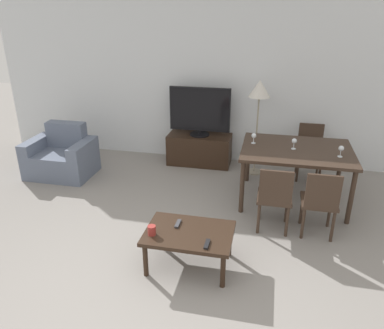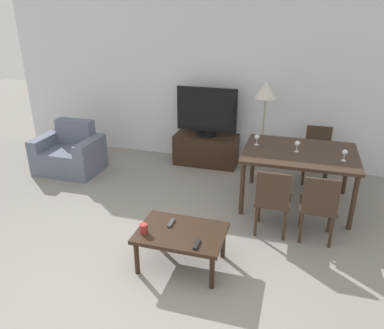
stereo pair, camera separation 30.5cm
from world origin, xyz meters
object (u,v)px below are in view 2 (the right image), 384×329
object	(u,v)px
dining_table	(300,157)
wine_glass_left	(297,144)
cup_white_near	(144,229)
wine_glass_center	(257,138)
armchair	(70,154)
remote_secondary	(197,244)
floor_lamp	(266,95)
dining_chair_near	(273,199)
remote_primary	(171,223)
wine_glass_right	(345,153)
tv	(207,112)
coffee_table	(181,235)
dining_chair_far	(317,151)
tv_stand	(206,150)
dining_chair_near_right	(319,205)

from	to	relation	value
dining_table	wine_glass_left	world-z (taller)	wine_glass_left
cup_white_near	wine_glass_center	world-z (taller)	wine_glass_center
armchair	remote_secondary	size ratio (longest dim) A/B	6.55
floor_lamp	dining_chair_near	bearing A→B (deg)	-79.14
cup_white_near	remote_primary	bearing A→B (deg)	48.55
armchair	wine_glass_right	size ratio (longest dim) A/B	6.73
armchair	floor_lamp	world-z (taller)	floor_lamp
tv	coffee_table	xyz separation A→B (m)	(0.43, -2.69, -0.55)
dining_table	cup_white_near	bearing A→B (deg)	-127.99
wine_glass_left	dining_chair_far	bearing A→B (deg)	71.00
cup_white_near	wine_glass_center	xyz separation A→B (m)	(0.84, 1.91, 0.40)
tv_stand	cup_white_near	size ratio (longest dim) A/B	10.69
wine_glass_left	tv_stand	bearing A→B (deg)	145.10
dining_chair_near	wine_glass_right	world-z (taller)	wine_glass_right
floor_lamp	remote_primary	world-z (taller)	floor_lamp
dining_table	floor_lamp	world-z (taller)	floor_lamp
cup_white_near	wine_glass_right	distance (m)	2.57
wine_glass_right	floor_lamp	bearing A→B (deg)	137.48
dining_chair_far	wine_glass_center	world-z (taller)	wine_glass_center
wine_glass_right	remote_secondary	bearing A→B (deg)	-128.83
remote_secondary	floor_lamp	bearing A→B (deg)	83.86
wine_glass_center	wine_glass_right	world-z (taller)	same
dining_chair_far	tv	bearing A→B (deg)	175.22
coffee_table	dining_table	bearing A→B (deg)	57.58
floor_lamp	cup_white_near	xyz separation A→B (m)	(-0.85, -2.63, -0.82)
remote_primary	cup_white_near	distance (m)	0.31
tv_stand	wine_glass_left	bearing A→B (deg)	-34.90
dining_chair_near_right	wine_glass_center	bearing A→B (deg)	131.33
dining_chair_far	dining_chair_near_right	world-z (taller)	same
tv_stand	dining_chair_near	distance (m)	2.24
dining_chair_far	dining_table	bearing A→B (deg)	-106.44
dining_table	remote_secondary	xyz separation A→B (m)	(-0.86, -1.88, -0.26)
remote_primary	remote_secondary	distance (m)	0.46
armchair	wine_glass_center	size ratio (longest dim) A/B	6.73
armchair	dining_chair_far	world-z (taller)	dining_chair_far
armchair	floor_lamp	distance (m)	3.21
wine_glass_center	floor_lamp	bearing A→B (deg)	89.45
remote_secondary	wine_glass_right	size ratio (longest dim) A/B	1.03
cup_white_near	wine_glass_left	xyz separation A→B (m)	(1.37, 1.80, 0.40)
floor_lamp	wine_glass_center	bearing A→B (deg)	-90.55
wine_glass_left	cup_white_near	bearing A→B (deg)	-127.31
coffee_table	dining_table	xyz separation A→B (m)	(1.07, 1.69, 0.32)
wine_glass_left	wine_glass_center	xyz separation A→B (m)	(-0.53, 0.11, 0.00)
armchair	dining_chair_near	world-z (taller)	dining_chair_near
dining_chair_near	cup_white_near	bearing A→B (deg)	-140.34
armchair	tv_stand	world-z (taller)	armchair
coffee_table	remote_primary	bearing A→B (deg)	143.85
dining_chair_near_right	dining_chair_far	bearing A→B (deg)	90.00
dining_table	dining_chair_near_right	distance (m)	0.91
remote_primary	remote_secondary	world-z (taller)	same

